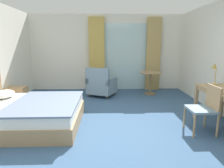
% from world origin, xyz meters
% --- Properties ---
extents(ground, '(5.83, 7.63, 0.10)m').
position_xyz_m(ground, '(0.00, 0.00, -0.05)').
color(ground, '#38567A').
extents(wall_back, '(5.43, 0.12, 2.58)m').
position_xyz_m(wall_back, '(0.00, 3.56, 1.29)').
color(wall_back, white).
rests_on(wall_back, ground).
extents(balcony_glass_door, '(1.49, 0.02, 2.27)m').
position_xyz_m(balcony_glass_door, '(0.65, 3.48, 1.13)').
color(balcony_glass_door, silver).
rests_on(balcony_glass_door, ground).
extents(curtain_panel_left, '(0.53, 0.10, 2.46)m').
position_xyz_m(curtain_panel_left, '(-0.32, 3.38, 1.23)').
color(curtain_panel_left, tan).
rests_on(curtain_panel_left, ground).
extents(curtain_panel_right, '(0.48, 0.10, 2.46)m').
position_xyz_m(curtain_panel_right, '(1.61, 3.38, 1.23)').
color(curtain_panel_right, tan).
rests_on(curtain_panel_right, ground).
extents(bed, '(1.97, 1.72, 1.03)m').
position_xyz_m(bed, '(-1.56, 0.31, 0.27)').
color(bed, tan).
rests_on(bed, ground).
extents(nightstand, '(0.51, 0.39, 0.49)m').
position_xyz_m(nightstand, '(-2.36, 1.66, 0.24)').
color(nightstand, tan).
rests_on(nightstand, ground).
extents(desk_chair, '(0.45, 0.47, 0.86)m').
position_xyz_m(desk_chair, '(1.78, -0.06, 0.49)').
color(desk_chair, gray).
rests_on(desk_chair, ground).
extents(desk_lamp, '(0.17, 0.29, 0.46)m').
position_xyz_m(desk_lamp, '(2.28, 0.66, 1.07)').
color(desk_lamp, tan).
rests_on(desk_lamp, writing_desk).
extents(armchair_by_window, '(0.97, 0.94, 0.90)m').
position_xyz_m(armchair_by_window, '(-0.17, 2.48, 0.36)').
color(armchair_by_window, gray).
rests_on(armchair_by_window, ground).
extents(round_cafe_table, '(0.69, 0.69, 0.72)m').
position_xyz_m(round_cafe_table, '(1.40, 2.72, 0.54)').
color(round_cafe_table, tan).
rests_on(round_cafe_table, ground).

